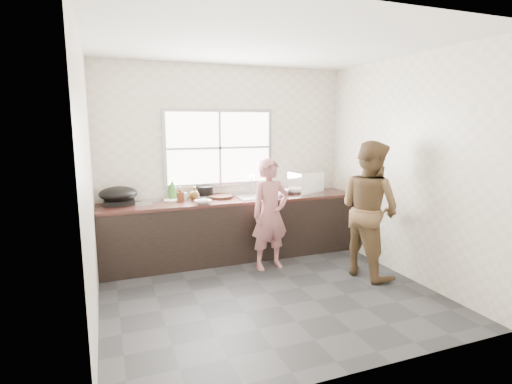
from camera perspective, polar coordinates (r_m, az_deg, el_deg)
name	(u,v)px	position (r m, az deg, el deg)	size (l,w,h in m)	color
floor	(268,293)	(4.67, 1.77, -14.24)	(3.60, 3.20, 0.01)	#2C2C2F
ceiling	(270,43)	(4.34, 1.97, 20.50)	(3.60, 3.20, 0.01)	silver
wall_back	(226,161)	(5.80, -4.32, 4.37)	(3.60, 0.01, 2.70)	beige
wall_left	(88,184)	(3.97, -22.90, 1.06)	(0.01, 3.20, 2.70)	beige
wall_right	(403,168)	(5.27, 20.30, 3.22)	(0.01, 3.20, 2.70)	beige
wall_front	(357,202)	(2.91, 14.23, -1.43)	(3.60, 0.01, 2.70)	beige
cabinet	(233,230)	(5.68, -3.27, -5.40)	(3.60, 0.62, 0.82)	black
countertop	(233,200)	(5.58, -3.32, -1.13)	(3.60, 0.64, 0.04)	#361B16
sink	(256,196)	(5.69, 0.04, -0.65)	(0.55, 0.45, 0.02)	silver
faucet	(251,184)	(5.85, -0.66, 1.09)	(0.02, 0.02, 0.30)	silver
window_frame	(219,148)	(5.75, -5.26, 6.31)	(1.60, 0.05, 1.10)	#9EA0A5
window_glazing	(220,148)	(5.72, -5.19, 6.29)	(1.50, 0.01, 1.00)	white
woman	(270,218)	(5.22, 2.03, -3.70)	(0.50, 0.33, 1.36)	#AD6769
person_side	(369,209)	(5.14, 15.85, -2.37)	(0.82, 0.64, 1.69)	brown
cutting_board	(220,196)	(5.64, -5.13, -0.64)	(0.37, 0.37, 0.04)	black
cleaver	(201,197)	(5.47, -7.86, -0.77)	(0.18, 0.09, 0.01)	#B3B5BA
bowl_mince	(203,202)	(5.25, -7.58, -1.40)	(0.20, 0.20, 0.05)	silver
bowl_crabs	(280,193)	(5.85, 3.42, -0.09)	(0.21, 0.21, 0.07)	white
bowl_held	(279,194)	(5.74, 3.30, -0.33)	(0.18, 0.18, 0.06)	white
black_pot	(205,192)	(5.69, -7.26, 0.03)	(0.22, 0.22, 0.16)	black
plate_food	(172,200)	(5.53, -11.90, -1.12)	(0.23, 0.23, 0.02)	white
bottle_green	(172,189)	(5.59, -11.86, 0.42)	(0.11, 0.11, 0.29)	#347A27
bottle_brown_tall	(180,195)	(5.44, -10.78, -0.39)	(0.08, 0.08, 0.18)	#502814
bottle_brown_short	(194,194)	(5.52, -8.79, -0.26)	(0.13, 0.13, 0.17)	#4E3613
glass_jar	(184,196)	(5.56, -10.21, -0.57)	(0.07, 0.07, 0.10)	silver
burner	(119,202)	(5.50, -18.93, -1.30)	(0.38, 0.38, 0.06)	black
wok	(118,194)	(5.38, -19.08, -0.23)	(0.48, 0.48, 0.18)	black
dish_rack	(306,183)	(5.93, 7.13, 1.27)	(0.44, 0.31, 0.33)	white
pot_lid_left	(142,204)	(5.37, -15.98, -1.65)	(0.27, 0.27, 0.01)	#B9BAC0
pot_lid_right	(151,201)	(5.57, -14.74, -1.19)	(0.28, 0.28, 0.01)	#A9ACB0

